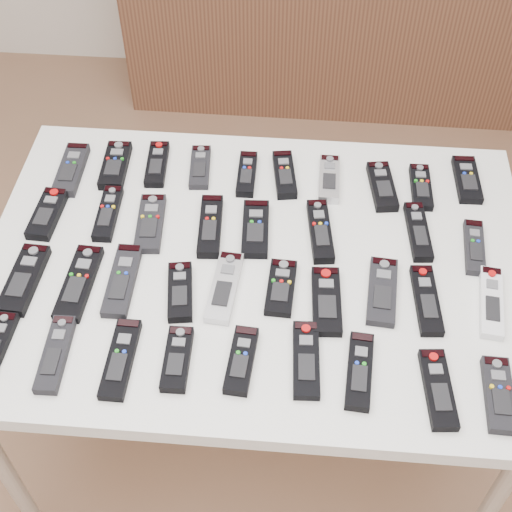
# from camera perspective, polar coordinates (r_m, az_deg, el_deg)

# --- Properties ---
(ground) EXTENTS (4.00, 4.00, 0.00)m
(ground) POSITION_cam_1_polar(r_m,az_deg,el_deg) (2.24, -0.88, -14.78)
(ground) COLOR #8E6448
(ground) RESTS_ON ground
(table) EXTENTS (1.25, 0.88, 0.78)m
(table) POSITION_cam_1_polar(r_m,az_deg,el_deg) (1.67, 0.00, -1.76)
(table) COLOR white
(table) RESTS_ON ground
(sideboard) EXTENTS (1.81, 0.39, 0.90)m
(sideboard) POSITION_cam_1_polar(r_m,az_deg,el_deg) (3.18, 6.88, 19.22)
(sideboard) COLOR #4D2D1F
(sideboard) RESTS_ON ground
(remote_0) EXTENTS (0.06, 0.18, 0.02)m
(remote_0) POSITION_cam_1_polar(r_m,az_deg,el_deg) (1.88, -14.56, 6.71)
(remote_0) COLOR black
(remote_0) RESTS_ON table
(remote_1) EXTENTS (0.07, 0.17, 0.02)m
(remote_1) POSITION_cam_1_polar(r_m,az_deg,el_deg) (1.87, -11.19, 7.13)
(remote_1) COLOR black
(remote_1) RESTS_ON table
(remote_2) EXTENTS (0.06, 0.16, 0.02)m
(remote_2) POSITION_cam_1_polar(r_m,az_deg,el_deg) (1.86, -7.93, 7.29)
(remote_2) COLOR black
(remote_2) RESTS_ON table
(remote_3) EXTENTS (0.06, 0.15, 0.02)m
(remote_3) POSITION_cam_1_polar(r_m,az_deg,el_deg) (1.84, -4.50, 7.09)
(remote_3) COLOR black
(remote_3) RESTS_ON table
(remote_4) EXTENTS (0.05, 0.15, 0.02)m
(remote_4) POSITION_cam_1_polar(r_m,az_deg,el_deg) (1.81, -0.74, 6.57)
(remote_4) COLOR black
(remote_4) RESTS_ON table
(remote_5) EXTENTS (0.07, 0.16, 0.02)m
(remote_5) POSITION_cam_1_polar(r_m,az_deg,el_deg) (1.81, 2.30, 6.52)
(remote_5) COLOR black
(remote_5) RESTS_ON table
(remote_6) EXTENTS (0.05, 0.16, 0.02)m
(remote_6) POSITION_cam_1_polar(r_m,az_deg,el_deg) (1.81, 5.86, 6.14)
(remote_6) COLOR #B7B7BC
(remote_6) RESTS_ON table
(remote_7) EXTENTS (0.08, 0.17, 0.02)m
(remote_7) POSITION_cam_1_polar(r_m,az_deg,el_deg) (1.81, 10.07, 5.50)
(remote_7) COLOR black
(remote_7) RESTS_ON table
(remote_8) EXTENTS (0.05, 0.15, 0.02)m
(remote_8) POSITION_cam_1_polar(r_m,az_deg,el_deg) (1.83, 13.06, 5.39)
(remote_8) COLOR black
(remote_8) RESTS_ON table
(remote_9) EXTENTS (0.06, 0.16, 0.02)m
(remote_9) POSITION_cam_1_polar(r_m,az_deg,el_deg) (1.88, 16.53, 5.88)
(remote_9) COLOR black
(remote_9) RESTS_ON table
(remote_10) EXTENTS (0.07, 0.16, 0.02)m
(remote_10) POSITION_cam_1_polar(r_m,az_deg,el_deg) (1.78, -16.35, 3.25)
(remote_10) COLOR black
(remote_10) RESTS_ON table
(remote_11) EXTENTS (0.05, 0.17, 0.02)m
(remote_11) POSITION_cam_1_polar(r_m,az_deg,el_deg) (1.75, -11.76, 3.36)
(remote_11) COLOR black
(remote_11) RESTS_ON table
(remote_12) EXTENTS (0.07, 0.18, 0.02)m
(remote_12) POSITION_cam_1_polar(r_m,az_deg,el_deg) (1.71, -8.45, 2.60)
(remote_12) COLOR black
(remote_12) RESTS_ON table
(remote_13) EXTENTS (0.06, 0.19, 0.02)m
(remote_13) POSITION_cam_1_polar(r_m,az_deg,el_deg) (1.69, -3.68, 2.41)
(remote_13) COLOR black
(remote_13) RESTS_ON table
(remote_14) EXTENTS (0.07, 0.17, 0.02)m
(remote_14) POSITION_cam_1_polar(r_m,az_deg,el_deg) (1.68, -0.04, 2.19)
(remote_14) COLOR black
(remote_14) RESTS_ON table
(remote_15) EXTENTS (0.07, 0.19, 0.02)m
(remote_15) POSITION_cam_1_polar(r_m,az_deg,el_deg) (1.68, 5.16, 2.00)
(remote_15) COLOR black
(remote_15) RESTS_ON table
(remote_16) EXTENTS (0.06, 0.18, 0.02)m
(remote_16) POSITION_cam_1_polar(r_m,az_deg,el_deg) (1.71, 12.84, 1.92)
(remote_16) COLOR black
(remote_16) RESTS_ON table
(remote_17) EXTENTS (0.05, 0.16, 0.02)m
(remote_17) POSITION_cam_1_polar(r_m,az_deg,el_deg) (1.71, 17.07, 0.67)
(remote_17) COLOR black
(remote_17) RESTS_ON table
(remote_18) EXTENTS (0.07, 0.19, 0.02)m
(remote_18) POSITION_cam_1_polar(r_m,az_deg,el_deg) (1.66, -18.06, -1.78)
(remote_18) COLOR black
(remote_18) RESTS_ON table
(remote_19) EXTENTS (0.07, 0.21, 0.02)m
(remote_19) POSITION_cam_1_polar(r_m,az_deg,el_deg) (1.62, -13.99, -2.09)
(remote_19) COLOR black
(remote_19) RESTS_ON table
(remote_20) EXTENTS (0.06, 0.20, 0.02)m
(remote_20) POSITION_cam_1_polar(r_m,az_deg,el_deg) (1.60, -10.65, -1.92)
(remote_20) COLOR black
(remote_20) RESTS_ON table
(remote_21) EXTENTS (0.07, 0.16, 0.02)m
(remote_21) POSITION_cam_1_polar(r_m,az_deg,el_deg) (1.56, -6.09, -2.86)
(remote_21) COLOR black
(remote_21) RESTS_ON table
(remote_22) EXTENTS (0.07, 0.19, 0.02)m
(remote_22) POSITION_cam_1_polar(r_m,az_deg,el_deg) (1.56, -2.55, -2.50)
(remote_22) COLOR #B7B7BC
(remote_22) RESTS_ON table
(remote_23) EXTENTS (0.07, 0.15, 0.02)m
(remote_23) POSITION_cam_1_polar(r_m,az_deg,el_deg) (1.56, 2.01, -2.54)
(remote_23) COLOR black
(remote_23) RESTS_ON table
(remote_24) EXTENTS (0.07, 0.18, 0.02)m
(remote_24) POSITION_cam_1_polar(r_m,az_deg,el_deg) (1.55, 5.66, -3.61)
(remote_24) COLOR black
(remote_24) RESTS_ON table
(remote_25) EXTENTS (0.07, 0.18, 0.02)m
(remote_25) POSITION_cam_1_polar(r_m,az_deg,el_deg) (1.58, 10.07, -2.81)
(remote_25) COLOR black
(remote_25) RESTS_ON table
(remote_26) EXTENTS (0.06, 0.19, 0.02)m
(remote_26) POSITION_cam_1_polar(r_m,az_deg,el_deg) (1.58, 13.48, -3.45)
(remote_26) COLOR black
(remote_26) RESTS_ON table
(remote_27) EXTENTS (0.07, 0.19, 0.02)m
(remote_27) POSITION_cam_1_polar(r_m,az_deg,el_deg) (1.62, 18.30, -3.53)
(remote_27) COLOR silver
(remote_27) RESTS_ON table
(remote_29) EXTENTS (0.05, 0.18, 0.02)m
(remote_29) POSITION_cam_1_polar(r_m,az_deg,el_deg) (1.52, -15.75, -7.55)
(remote_29) COLOR black
(remote_29) RESTS_ON table
(remote_30) EXTENTS (0.05, 0.19, 0.02)m
(remote_30) POSITION_cam_1_polar(r_m,az_deg,el_deg) (1.48, -10.79, -8.09)
(remote_30) COLOR black
(remote_30) RESTS_ON table
(remote_31) EXTENTS (0.05, 0.15, 0.02)m
(remote_31) POSITION_cam_1_polar(r_m,az_deg,el_deg) (1.46, -6.33, -8.19)
(remote_31) COLOR black
(remote_31) RESTS_ON table
(remote_32) EXTENTS (0.06, 0.16, 0.02)m
(remote_32) POSITION_cam_1_polar(r_m,az_deg,el_deg) (1.45, -1.19, -8.34)
(remote_32) COLOR black
(remote_32) RESTS_ON table
(remote_33) EXTENTS (0.06, 0.18, 0.02)m
(remote_33) POSITION_cam_1_polar(r_m,az_deg,el_deg) (1.46, 4.03, -8.27)
(remote_33) COLOR black
(remote_33) RESTS_ON table
(remote_34) EXTENTS (0.06, 0.18, 0.02)m
(remote_34) POSITION_cam_1_polar(r_m,az_deg,el_deg) (1.45, 8.28, -9.10)
(remote_34) COLOR black
(remote_34) RESTS_ON table
(remote_35) EXTENTS (0.07, 0.18, 0.02)m
(remote_35) POSITION_cam_1_polar(r_m,az_deg,el_deg) (1.46, 14.36, -10.28)
(remote_35) COLOR black
(remote_35) RESTS_ON table
(remote_36) EXTENTS (0.06, 0.16, 0.02)m
(remote_36) POSITION_cam_1_polar(r_m,az_deg,el_deg) (1.49, 18.85, -10.46)
(remote_36) COLOR black
(remote_36) RESTS_ON table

